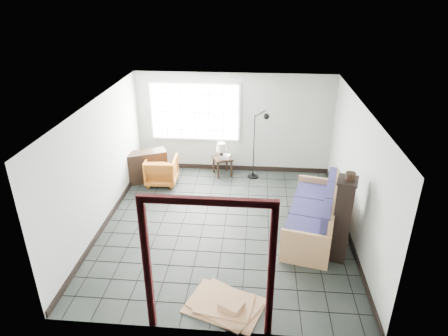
# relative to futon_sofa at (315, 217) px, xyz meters

# --- Properties ---
(ground) EXTENTS (5.50, 5.50, 0.00)m
(ground) POSITION_rel_futon_sofa_xyz_m (-1.81, 0.08, -0.37)
(ground) COLOR black
(ground) RESTS_ON ground
(room_shell) EXTENTS (5.02, 5.52, 2.61)m
(room_shell) POSITION_rel_futon_sofa_xyz_m (-1.81, 0.10, 1.31)
(room_shell) COLOR #A1A7A0
(room_shell) RESTS_ON ground
(window_panel) EXTENTS (2.32, 0.08, 1.52)m
(window_panel) POSITION_rel_futon_sofa_xyz_m (-2.81, 2.78, 1.23)
(window_panel) COLOR silver
(window_panel) RESTS_ON ground
(doorway_trim) EXTENTS (1.80, 0.08, 2.20)m
(doorway_trim) POSITION_rel_futon_sofa_xyz_m (-1.81, -2.62, 1.01)
(doorway_trim) COLOR #3E0E11
(doorway_trim) RESTS_ON ground
(futon_sofa) EXTENTS (1.35, 2.43, 1.02)m
(futon_sofa) POSITION_rel_futon_sofa_xyz_m (0.00, 0.00, 0.00)
(futon_sofa) COLOR #B57E52
(futon_sofa) RESTS_ON ground
(armchair) EXTENTS (0.77, 0.72, 0.76)m
(armchair) POSITION_rel_futon_sofa_xyz_m (-3.55, 1.88, 0.01)
(armchair) COLOR #945315
(armchair) RESTS_ON ground
(side_table) EXTENTS (0.60, 0.60, 0.49)m
(side_table) POSITION_rel_futon_sofa_xyz_m (-2.08, 2.48, 0.04)
(side_table) COLOR black
(side_table) RESTS_ON ground
(table_lamp) EXTENTS (0.32, 0.32, 0.42)m
(table_lamp) POSITION_rel_futon_sofa_xyz_m (-2.10, 2.41, 0.42)
(table_lamp) COLOR black
(table_lamp) RESTS_ON side_table
(projector) EXTENTS (0.28, 0.23, 0.09)m
(projector) POSITION_rel_futon_sofa_xyz_m (-2.01, 2.42, 0.17)
(projector) COLOR silver
(projector) RESTS_ON side_table
(floor_lamp) EXTENTS (0.55, 0.36, 1.80)m
(floor_lamp) POSITION_rel_futon_sofa_xyz_m (-1.15, 2.40, 0.59)
(floor_lamp) COLOR black
(floor_lamp) RESTS_ON ground
(console_shelf) EXTENTS (1.08, 0.78, 0.79)m
(console_shelf) POSITION_rel_futon_sofa_xyz_m (-3.96, 1.99, 0.03)
(console_shelf) COLOR black
(console_shelf) RESTS_ON ground
(tall_shelf) EXTENTS (0.44, 0.51, 1.60)m
(tall_shelf) POSITION_rel_futon_sofa_xyz_m (0.34, -0.76, 0.45)
(tall_shelf) COLOR black
(tall_shelf) RESTS_ON ground
(pot) EXTENTS (0.23, 0.23, 0.13)m
(pot) POSITION_rel_futon_sofa_xyz_m (0.37, -0.77, 1.30)
(pot) COLOR black
(pot) RESTS_ON tall_shelf
(open_box) EXTENTS (0.81, 0.41, 0.46)m
(open_box) POSITION_rel_futon_sofa_xyz_m (-0.02, 0.07, -0.20)
(open_box) COLOR #A77050
(open_box) RESTS_ON ground
(cardboard_pile) EXTENTS (1.36, 1.16, 0.17)m
(cardboard_pile) POSITION_rel_futon_sofa_xyz_m (-1.61, -2.19, -0.32)
(cardboard_pile) COLOR #A77050
(cardboard_pile) RESTS_ON ground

